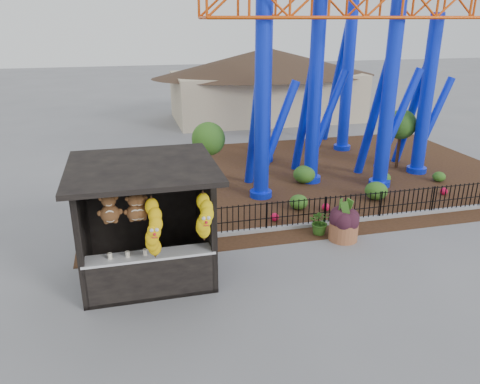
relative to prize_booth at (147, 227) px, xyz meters
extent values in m
plane|color=slate|center=(2.99, -0.93, -1.51)|extent=(120.00, 120.00, 0.00)
cube|color=#331E11|center=(6.99, 7.07, -1.50)|extent=(18.00, 12.00, 0.02)
cube|color=gray|center=(6.99, 2.07, -1.45)|extent=(18.00, 0.18, 0.12)
cube|color=black|center=(-0.01, 0.27, -1.46)|extent=(3.20, 2.60, 0.10)
cube|color=black|center=(-0.01, 1.51, -0.01)|extent=(3.20, 0.12, 3.00)
cube|color=black|center=(-1.55, 0.27, -0.01)|extent=(0.12, 2.60, 3.00)
cube|color=black|center=(1.53, 0.27, -0.01)|extent=(0.12, 2.60, 3.00)
cube|color=black|center=(-0.01, 0.02, 1.55)|extent=(3.50, 3.40, 0.12)
cube|color=black|center=(-1.54, -0.96, -0.01)|extent=(0.14, 0.14, 3.00)
cube|color=black|center=(1.52, -0.96, -0.01)|extent=(0.14, 0.14, 3.00)
cube|color=black|center=(-0.01, -0.78, -0.96)|extent=(3.00, 0.50, 1.10)
cube|color=silver|center=(-0.01, -0.78, -0.39)|extent=(3.10, 0.55, 0.06)
cylinder|color=black|center=(-0.01, -1.18, 1.34)|extent=(2.90, 0.04, 0.04)
cylinder|color=#0E28EE|center=(4.49, 5.07, 1.99)|extent=(0.56, 0.56, 7.00)
cylinder|color=#0E28EE|center=(4.49, 5.07, -1.39)|extent=(0.84, 0.84, 0.24)
cylinder|color=#0E28EE|center=(6.99, 6.27, 2.14)|extent=(0.56, 0.56, 7.30)
cylinder|color=#0E28EE|center=(6.99, 6.27, -1.39)|extent=(0.84, 0.84, 0.24)
cylinder|color=#0E28EE|center=(9.49, 5.07, 2.24)|extent=(0.56, 0.56, 7.50)
cylinder|color=#0E28EE|center=(9.49, 5.07, -1.39)|extent=(0.84, 0.84, 0.24)
cylinder|color=#0E28EE|center=(11.99, 6.27, 1.79)|extent=(0.56, 0.56, 6.60)
cylinder|color=#0E28EE|center=(11.99, 6.27, -1.39)|extent=(0.84, 0.84, 0.24)
cylinder|color=#0E28EE|center=(5.99, 9.57, 3.24)|extent=(0.56, 0.56, 9.50)
cylinder|color=#0E28EE|center=(5.99, 9.57, -1.39)|extent=(0.84, 0.84, 0.24)
cylinder|color=#0E28EE|center=(10.49, 10.57, 3.74)|extent=(0.56, 0.56, 10.50)
cylinder|color=#0E28EE|center=(10.49, 10.57, -1.39)|extent=(0.84, 0.84, 0.24)
cylinder|color=#0E28EE|center=(4.49, 5.97, 1.11)|extent=(0.36, 2.21, 5.85)
cylinder|color=#0E28EE|center=(5.19, 5.37, 0.94)|extent=(1.62, 0.32, 3.73)
cylinder|color=#0E28EE|center=(6.99, 7.17, 1.22)|extent=(0.36, 2.29, 6.10)
cylinder|color=#0E28EE|center=(7.69, 6.57, 1.04)|extent=(1.67, 0.32, 3.88)
cylinder|color=#0E28EE|center=(9.49, 5.97, 1.30)|extent=(0.36, 2.34, 6.26)
cylinder|color=#0E28EE|center=(10.19, 5.37, 1.11)|extent=(1.71, 0.32, 3.99)
cylinder|color=#0E28EE|center=(11.99, 7.17, 0.96)|extent=(0.36, 2.10, 5.53)
cylinder|color=#0E28EE|center=(12.69, 6.57, 0.80)|extent=(1.54, 0.32, 3.52)
cylinder|color=#9B5A38|center=(5.89, 0.95, -1.22)|extent=(0.91, 0.91, 0.58)
ellipsoid|color=black|center=(5.89, 0.95, -0.61)|extent=(0.70, 0.70, 0.64)
imported|color=#275318|center=(5.37, 1.48, -1.10)|extent=(0.88, 0.81, 0.83)
ellipsoid|color=#2D5B1A|center=(5.43, 3.54, -1.24)|extent=(0.65, 0.65, 0.52)
ellipsoid|color=#2D5B1A|center=(8.57, 3.73, -1.16)|extent=(0.84, 0.84, 0.67)
ellipsoid|color=#2D5B1A|center=(9.81, 5.30, -1.27)|extent=(0.56, 0.56, 0.45)
ellipsoid|color=#2D5B1A|center=(6.66, 6.14, -1.14)|extent=(0.90, 0.90, 0.72)
ellipsoid|color=#2D5B1A|center=(12.14, 4.92, -1.29)|extent=(0.52, 0.52, 0.41)
sphere|color=red|center=(4.28, 2.75, -1.36)|extent=(0.28, 0.28, 0.28)
sphere|color=red|center=(6.30, 3.16, -1.36)|extent=(0.28, 0.28, 0.28)
sphere|color=red|center=(9.01, 4.06, -1.36)|extent=(0.28, 0.28, 0.28)
sphere|color=red|center=(11.35, 3.53, -1.36)|extent=(0.28, 0.28, 0.28)
cube|color=#BFAD8C|center=(8.99, 19.07, -0.01)|extent=(12.00, 6.00, 3.00)
cone|color=#332319|center=(8.99, 19.07, 2.39)|extent=(15.00, 15.00, 1.80)
camera|label=1|loc=(-0.34, -10.84, 4.89)|focal=35.00mm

